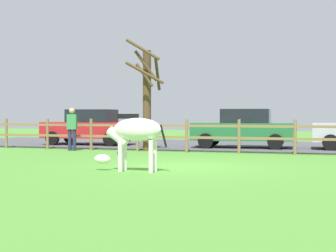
{
  "coord_description": "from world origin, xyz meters",
  "views": [
    {
      "loc": [
        3.78,
        -13.11,
        1.41
      ],
      "look_at": [
        -0.68,
        0.76,
        1.07
      ],
      "focal_mm": 54.96,
      "sensor_mm": 36.0,
      "label": 1
    }
  ],
  "objects_px": {
    "crow_on_grass": "(120,153)",
    "parked_car_red": "(90,127)",
    "parked_car_green": "(243,128)",
    "bare_tree": "(147,95)",
    "visitor_left_of_tree": "(72,127)",
    "zebra": "(134,134)"
  },
  "relations": [
    {
      "from": "crow_on_grass",
      "to": "parked_car_red",
      "type": "bearing_deg",
      "value": 125.45
    },
    {
      "from": "parked_car_green",
      "to": "bare_tree",
      "type": "bearing_deg",
      "value": -145.09
    },
    {
      "from": "bare_tree",
      "to": "parked_car_green",
      "type": "relative_size",
      "value": 1.03
    },
    {
      "from": "parked_car_green",
      "to": "crow_on_grass",
      "type": "bearing_deg",
      "value": -121.66
    },
    {
      "from": "crow_on_grass",
      "to": "bare_tree",
      "type": "bearing_deg",
      "value": 92.2
    },
    {
      "from": "bare_tree",
      "to": "visitor_left_of_tree",
      "type": "xyz_separation_m",
      "value": [
        -2.79,
        -0.74,
        -1.23
      ]
    },
    {
      "from": "bare_tree",
      "to": "zebra",
      "type": "bearing_deg",
      "value": -72.34
    },
    {
      "from": "bare_tree",
      "to": "crow_on_grass",
      "type": "height_order",
      "value": "bare_tree"
    },
    {
      "from": "parked_car_red",
      "to": "visitor_left_of_tree",
      "type": "relative_size",
      "value": 2.48
    },
    {
      "from": "zebra",
      "to": "parked_car_green",
      "type": "distance_m",
      "value": 9.08
    },
    {
      "from": "bare_tree",
      "to": "zebra",
      "type": "height_order",
      "value": "bare_tree"
    },
    {
      "from": "zebra",
      "to": "visitor_left_of_tree",
      "type": "bearing_deg",
      "value": 129.58
    },
    {
      "from": "crow_on_grass",
      "to": "parked_car_green",
      "type": "relative_size",
      "value": 0.05
    },
    {
      "from": "zebra",
      "to": "parked_car_green",
      "type": "height_order",
      "value": "parked_car_green"
    },
    {
      "from": "bare_tree",
      "to": "parked_car_red",
      "type": "bearing_deg",
      "value": 147.26
    },
    {
      "from": "crow_on_grass",
      "to": "parked_car_green",
      "type": "xyz_separation_m",
      "value": [
        3.18,
        5.16,
        0.72
      ]
    },
    {
      "from": "crow_on_grass",
      "to": "parked_car_green",
      "type": "height_order",
      "value": "parked_car_green"
    },
    {
      "from": "parked_car_red",
      "to": "visitor_left_of_tree",
      "type": "distance_m",
      "value": 3.12
    },
    {
      "from": "crow_on_grass",
      "to": "zebra",
      "type": "bearing_deg",
      "value": -62.21
    },
    {
      "from": "zebra",
      "to": "parked_car_green",
      "type": "bearing_deg",
      "value": 82.66
    },
    {
      "from": "zebra",
      "to": "visitor_left_of_tree",
      "type": "relative_size",
      "value": 1.18
    },
    {
      "from": "crow_on_grass",
      "to": "parked_car_red",
      "type": "relative_size",
      "value": 0.05
    }
  ]
}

